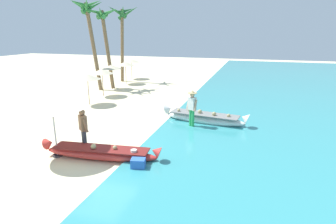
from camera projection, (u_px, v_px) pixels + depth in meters
The scene contains 15 objects.
ground_plane at pixel (97, 147), 10.95m from camera, with size 80.00×80.00×0.00m, color beige.
boat_red_foreground at pixel (101, 153), 9.90m from camera, with size 4.45×1.17×0.69m.
boat_white_midground at pixel (204, 118), 13.70m from camera, with size 4.34×1.34×0.83m.
person_vendor_hatted at pixel (192, 106), 12.89m from camera, with size 0.58×0.46×1.82m.
person_tourist_customer at pixel (83, 128), 10.24m from camera, with size 0.55×0.50×1.69m.
patio_umbrella_large at pixel (52, 104), 9.65m from camera, with size 2.33×2.33×2.14m.
parasol_row_0 at pixel (87, 77), 16.96m from camera, with size 1.60×1.60×1.91m.
parasol_row_1 at pixel (102, 71), 19.28m from camera, with size 1.60×1.60×1.91m.
parasol_row_2 at pixel (111, 67), 21.66m from camera, with size 1.60×1.60×1.91m.
parasol_row_3 at pixel (125, 64), 23.92m from camera, with size 1.60×1.60×1.91m.
parasol_row_4 at pixel (131, 61), 26.54m from camera, with size 1.60×1.60×1.91m.
palm_tree_tall_inland at pixel (122, 21), 24.13m from camera, with size 2.74×2.72×6.60m.
palm_tree_leaning_seaward at pixel (89, 17), 20.53m from camera, with size 2.73×2.57×6.78m.
palm_tree_mid_cluster at pixel (103, 24), 21.35m from camera, with size 2.66×2.67×6.27m.
cooler_box at pixel (138, 164), 9.10m from camera, with size 0.46×0.33×0.40m, color blue.
Camera 1 is at (5.70, -8.83, 4.38)m, focal length 29.73 mm.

